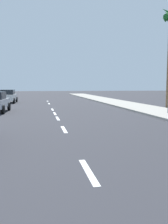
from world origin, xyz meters
name	(u,v)px	position (x,y,z in m)	size (l,w,h in m)	color
ground_plane	(55,114)	(0.00, 20.00, 0.00)	(160.00, 160.00, 0.00)	#2D2D33
sidewalk_strip	(147,109)	(7.88, 22.00, 0.07)	(3.60, 80.00, 0.14)	#9E998E
lane_stripe_2	(88,171)	(0.00, 8.29, 0.00)	(0.16, 1.80, 0.01)	white
lane_stripe_3	(64,129)	(0.00, 13.95, 0.00)	(0.16, 1.80, 0.01)	white
lane_stripe_4	(58,118)	(0.00, 17.85, 0.00)	(0.16, 1.80, 0.01)	white
lane_stripe_5	(55,114)	(0.00, 20.53, 0.00)	(0.16, 1.80, 0.01)	white
lane_stripe_6	(52,110)	(0.00, 23.63, 0.00)	(0.16, 1.80, 0.01)	white
lane_stripe_7	(49,104)	(0.00, 30.63, 0.00)	(0.16, 1.80, 0.01)	white
lane_stripe_8	(48,101)	(0.00, 35.43, 0.00)	(0.16, 1.80, 0.01)	white
parked_car_white	(8,96)	(-4.71, 32.90, 0.83)	(1.88, 3.88, 1.57)	white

